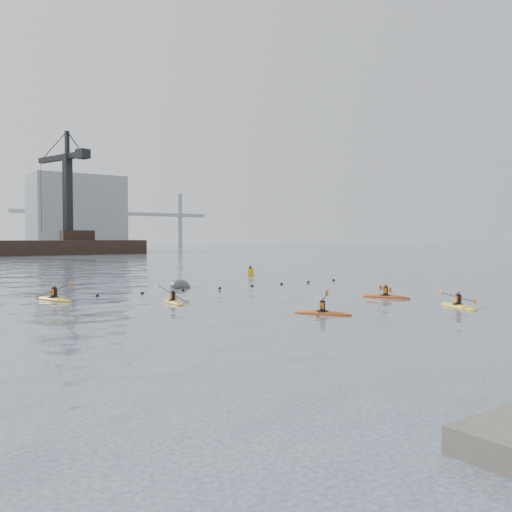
% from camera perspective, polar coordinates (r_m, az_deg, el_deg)
% --- Properties ---
extents(ground, '(400.00, 400.00, 0.00)m').
position_cam_1_polar(ground, '(20.73, 20.71, -8.62)').
color(ground, '#313A48').
rests_on(ground, ground).
extents(float_line, '(33.24, 0.73, 0.24)m').
position_cam_1_polar(float_line, '(37.69, -9.89, -3.73)').
color(float_line, black).
rests_on(float_line, ground).
extents(kayaker_0, '(2.09, 2.78, 1.21)m').
position_cam_1_polar(kayaker_0, '(26.82, 7.00, -5.91)').
color(kayaker_0, '#D55414').
rests_on(kayaker_0, ground).
extents(kayaker_1, '(2.03, 3.16, 1.09)m').
position_cam_1_polar(kayaker_1, '(31.13, 20.49, -4.91)').
color(kayaker_1, yellow).
rests_on(kayaker_1, ground).
extents(kayaker_3, '(2.10, 3.02, 1.29)m').
position_cam_1_polar(kayaker_3, '(31.46, -8.74, -4.75)').
color(kayaker_3, gold).
rests_on(kayaker_3, ground).
extents(kayaker_4, '(1.99, 3.15, 1.01)m').
position_cam_1_polar(kayaker_4, '(34.80, 13.48, -4.13)').
color(kayaker_4, '#C44512').
rests_on(kayaker_4, ground).
extents(kayaker_5, '(2.30, 3.52, 1.21)m').
position_cam_1_polar(kayaker_5, '(34.57, -20.46, -4.22)').
color(kayaker_5, yellow).
rests_on(kayaker_5, ground).
extents(mooring_buoy, '(2.90, 2.89, 1.71)m').
position_cam_1_polar(mooring_buoy, '(41.04, -7.96, -3.30)').
color(mooring_buoy, '#3C3F41').
rests_on(mooring_buoy, ground).
extents(nav_buoy, '(0.67, 0.67, 1.22)m').
position_cam_1_polar(nav_buoy, '(52.47, -0.61, -1.72)').
color(nav_buoy, '#B89212').
rests_on(nav_buoy, ground).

